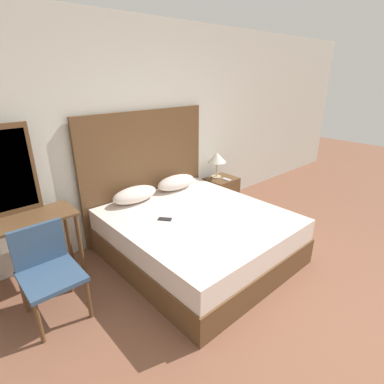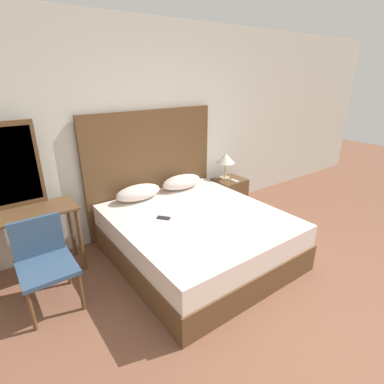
{
  "view_description": "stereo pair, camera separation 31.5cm",
  "coord_description": "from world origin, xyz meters",
  "views": [
    {
      "loc": [
        -2.2,
        -0.53,
        2.07
      ],
      "look_at": [
        -0.08,
        1.83,
        0.8
      ],
      "focal_mm": 28.0,
      "sensor_mm": 36.0,
      "label": 1
    },
    {
      "loc": [
        -1.96,
        -0.72,
        2.07
      ],
      "look_at": [
        -0.08,
        1.83,
        0.8
      ],
      "focal_mm": 28.0,
      "sensor_mm": 36.0,
      "label": 2
    }
  ],
  "objects": [
    {
      "name": "phone_on_bed",
      "position": [
        -0.44,
        1.88,
        0.56
      ],
      "size": [
        0.15,
        0.16,
        0.01
      ],
      "color": "#232328",
      "rests_on": "bed"
    },
    {
      "name": "wall_back",
      "position": [
        0.0,
        2.82,
        1.35
      ],
      "size": [
        10.0,
        0.06,
        2.7
      ],
      "color": "silver",
      "rests_on": "ground_plane"
    },
    {
      "name": "vanity_mirror",
      "position": [
        -1.69,
        2.64,
        1.2
      ],
      "size": [
        0.49,
        0.03,
        0.88
      ],
      "color": "brown",
      "rests_on": "vanity_desk"
    },
    {
      "name": "table_lamp",
      "position": [
        1.07,
        2.53,
        0.84
      ],
      "size": [
        0.29,
        0.29,
        0.4
      ],
      "color": "tan",
      "rests_on": "nightstand"
    },
    {
      "name": "phone_on_nightstand",
      "position": [
        1.11,
        2.35,
        0.54
      ],
      "size": [
        0.07,
        0.15,
        0.01
      ],
      "color": "#B7B7BC",
      "rests_on": "nightstand"
    },
    {
      "name": "pillow_left",
      "position": [
        -0.42,
        2.52,
        0.65
      ],
      "size": [
        0.6,
        0.29,
        0.19
      ],
      "color": "silver",
      "rests_on": "bed"
    },
    {
      "name": "ground_plane",
      "position": [
        0.0,
        0.0,
        0.0
      ],
      "size": [
        16.0,
        16.0,
        0.0
      ],
      "primitive_type": "plane",
      "color": "brown"
    },
    {
      "name": "nightstand",
      "position": [
        1.1,
        2.45,
        0.27
      ],
      "size": [
        0.46,
        0.4,
        0.53
      ],
      "color": "brown",
      "rests_on": "ground_plane"
    },
    {
      "name": "pillow_right",
      "position": [
        0.25,
        2.52,
        0.65
      ],
      "size": [
        0.6,
        0.29,
        0.19
      ],
      "color": "silver",
      "rests_on": "bed"
    },
    {
      "name": "vanity_desk",
      "position": [
        -1.69,
        2.45,
        0.61
      ],
      "size": [
        0.95,
        0.43,
        0.76
      ],
      "color": "brown",
      "rests_on": "ground_plane"
    },
    {
      "name": "bed",
      "position": [
        -0.08,
        1.73,
        0.27
      ],
      "size": [
        1.79,
        1.98,
        0.55
      ],
      "color": "brown",
      "rests_on": "ground_plane"
    },
    {
      "name": "headboard",
      "position": [
        -0.08,
        2.74,
        0.82
      ],
      "size": [
        1.88,
        0.05,
        1.63
      ],
      "color": "brown",
      "rests_on": "ground_plane"
    },
    {
      "name": "chair",
      "position": [
        -1.68,
        1.97,
        0.47
      ],
      "size": [
        0.47,
        0.52,
        0.82
      ],
      "color": "#334C6B",
      "rests_on": "ground_plane"
    }
  ]
}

